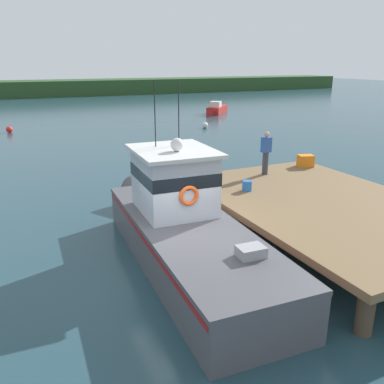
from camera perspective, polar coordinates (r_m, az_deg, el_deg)
ground_plane at (r=11.14m, az=-1.29°, el=-10.53°), size 200.00×200.00×0.00m
dock at (r=13.22m, az=18.07°, el=-1.69°), size 6.00×9.00×1.20m
main_fishing_boat at (r=11.24m, az=-1.38°, el=-4.59°), size 2.94×9.88×4.80m
crate_stack_near_edge at (r=17.22m, az=15.65°, el=4.23°), size 0.70×0.60×0.47m
bait_bucket at (r=13.58m, az=7.74°, el=0.88°), size 0.32×0.32×0.34m
deckhand_by_the_boat at (r=15.54m, az=10.33°, el=5.53°), size 0.36×0.22×1.63m
moored_boat_near_channel at (r=44.16m, az=3.45°, el=11.51°), size 4.23×4.45×1.30m
mooring_buoy_inshore at (r=34.23m, az=1.83°, el=9.35°), size 0.49×0.49×0.49m
mooring_buoy_spare_mooring at (r=35.00m, az=-24.26°, el=8.00°), size 0.50×0.50×0.50m
far_shoreline at (r=71.20m, az=-22.56°, el=13.24°), size 120.00×8.00×2.40m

